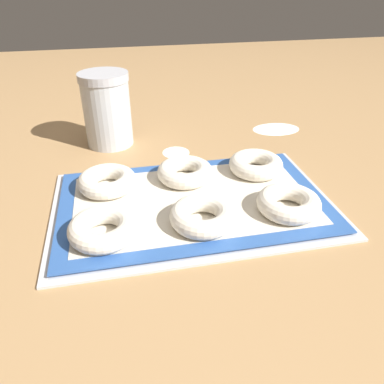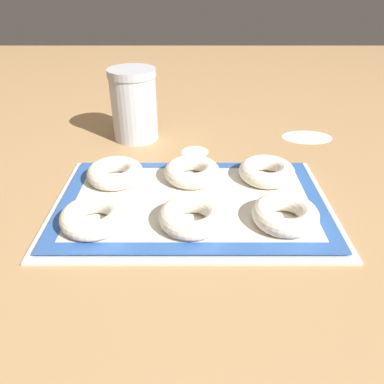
# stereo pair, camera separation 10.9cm
# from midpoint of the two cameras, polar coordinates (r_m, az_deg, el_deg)

# --- Properties ---
(ground_plane) EXTENTS (2.80, 2.80, 0.00)m
(ground_plane) POSITION_cam_midpoint_polar(r_m,az_deg,el_deg) (0.60, 5.32, -3.27)
(ground_plane) COLOR #A87F51
(baking_tray) EXTENTS (0.45, 0.29, 0.01)m
(baking_tray) POSITION_cam_midpoint_polar(r_m,az_deg,el_deg) (0.62, 5.04, -2.00)
(baking_tray) COLOR silver
(baking_tray) RESTS_ON ground_plane
(baking_mat) EXTENTS (0.43, 0.27, 0.00)m
(baking_mat) POSITION_cam_midpoint_polar(r_m,az_deg,el_deg) (0.61, 5.06, -1.58)
(baking_mat) COLOR #2D569E
(baking_mat) RESTS_ON baking_tray
(bagel_front_left) EXTENTS (0.10, 0.10, 0.03)m
(bagel_front_left) POSITION_cam_midpoint_polar(r_m,az_deg,el_deg) (0.55, -9.22, -4.08)
(bagel_front_left) COLOR silver
(bagel_front_left) RESTS_ON baking_mat
(bagel_front_center) EXTENTS (0.10, 0.10, 0.03)m
(bagel_front_center) POSITION_cam_midpoint_polar(r_m,az_deg,el_deg) (0.55, 6.06, -4.07)
(bagel_front_center) COLOR silver
(bagel_front_center) RESTS_ON baking_mat
(bagel_front_right) EXTENTS (0.10, 0.10, 0.03)m
(bagel_front_right) POSITION_cam_midpoint_polar(r_m,az_deg,el_deg) (0.58, 19.47, -3.58)
(bagel_front_right) COLOR silver
(bagel_front_right) RESTS_ON baking_mat
(bagel_back_left) EXTENTS (0.10, 0.10, 0.03)m
(bagel_back_left) POSITION_cam_midpoint_polar(r_m,az_deg,el_deg) (0.66, -6.95, 2.70)
(bagel_back_left) COLOR silver
(bagel_back_left) RESTS_ON baking_mat
(bagel_back_center) EXTENTS (0.10, 0.10, 0.03)m
(bagel_back_center) POSITION_cam_midpoint_polar(r_m,az_deg,el_deg) (0.66, 4.84, 2.87)
(bagel_back_center) COLOR silver
(bagel_back_center) RESTS_ON baking_mat
(bagel_back_right) EXTENTS (0.10, 0.10, 0.03)m
(bagel_back_right) POSITION_cam_midpoint_polar(r_m,az_deg,el_deg) (0.69, 15.98, 2.80)
(bagel_back_right) COLOR silver
(bagel_back_right) RESTS_ON baking_mat
(flour_canister) EXTENTS (0.10, 0.10, 0.15)m
(flour_canister) POSITION_cam_midpoint_polar(r_m,az_deg,el_deg) (0.84, -4.91, 13.01)
(flour_canister) COLOR silver
(flour_canister) RESTS_ON ground_plane
(flour_patch_near) EXTENTS (0.06, 0.06, 0.00)m
(flour_patch_near) POSITION_cam_midpoint_polar(r_m,az_deg,el_deg) (0.79, 4.55, 6.03)
(flour_patch_near) COLOR white
(flour_patch_near) RESTS_ON ground_plane
(flour_patch_far) EXTENTS (0.11, 0.08, 0.00)m
(flour_patch_far) POSITION_cam_midpoint_polar(r_m,az_deg,el_deg) (0.92, 20.64, 7.73)
(flour_patch_far) COLOR white
(flour_patch_far) RESTS_ON ground_plane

